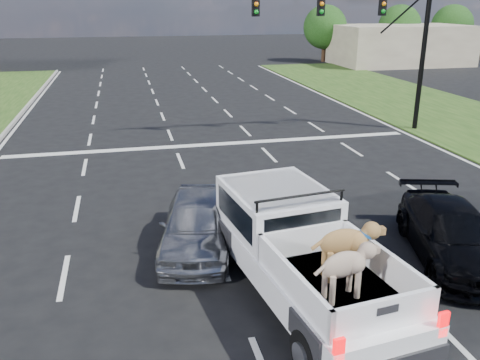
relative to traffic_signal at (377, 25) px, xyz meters
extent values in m
plane|color=black|center=(-7.20, -10.50, -4.73)|extent=(160.00, 160.00, 0.00)
cube|color=silver|center=(-12.45, -4.50, -4.72)|extent=(0.12, 60.00, 0.01)
cube|color=silver|center=(-8.95, -4.50, -4.72)|extent=(0.12, 60.00, 0.01)
cube|color=silver|center=(-5.45, -4.50, -4.72)|extent=(0.12, 60.00, 0.01)
cube|color=silver|center=(-1.95, -4.50, -4.72)|extent=(0.12, 60.00, 0.01)
cube|color=silver|center=(1.60, -4.50, -4.72)|extent=(0.15, 60.00, 0.01)
cube|color=silver|center=(-7.20, -0.50, -4.72)|extent=(17.00, 0.45, 0.01)
cylinder|color=black|center=(2.40, 0.00, -1.23)|extent=(0.22, 0.22, 7.00)
cube|color=black|center=(0.20, 0.00, 0.87)|extent=(0.30, 0.18, 0.95)
cube|color=black|center=(-2.60, 0.00, 0.87)|extent=(0.30, 0.18, 0.95)
cube|color=black|center=(-5.40, 0.00, 0.87)|extent=(0.30, 0.18, 0.95)
cube|color=#C1B693|center=(14.80, 23.50, -2.93)|extent=(12.00, 7.00, 3.60)
cylinder|color=#332114|center=(8.80, 27.50, -3.65)|extent=(0.44, 0.44, 2.16)
sphere|color=#18390F|center=(8.80, 27.50, -1.43)|extent=(4.20, 4.20, 4.20)
cylinder|color=#332114|center=(16.80, 27.50, -3.65)|extent=(0.44, 0.44, 2.16)
sphere|color=#18390F|center=(16.80, 27.50, -1.43)|extent=(4.20, 4.20, 4.20)
cylinder|color=#332114|center=(22.80, 27.50, -3.65)|extent=(0.44, 0.44, 2.16)
sphere|color=#18390F|center=(22.80, 27.50, -1.43)|extent=(4.20, 4.20, 4.20)
cylinder|color=black|center=(-8.28, -14.64, -4.31)|extent=(0.41, 0.85, 0.82)
cylinder|color=black|center=(-6.41, -14.39, -4.31)|extent=(0.41, 0.85, 0.82)
cylinder|color=black|center=(-8.79, -10.66, -4.31)|extent=(0.41, 0.85, 0.82)
cylinder|color=black|center=(-6.92, -10.42, -4.31)|extent=(0.41, 0.85, 0.82)
cube|color=white|center=(-7.61, -12.48, -4.01)|extent=(2.78, 5.95, 0.56)
cube|color=white|center=(-7.78, -11.13, -3.26)|extent=(2.30, 2.73, 0.93)
cube|color=black|center=(-7.62, -12.35, -3.23)|extent=(1.67, 0.25, 0.67)
cylinder|color=black|center=(-7.64, -12.21, -2.58)|extent=(1.94, 0.30, 0.05)
cube|color=black|center=(-7.44, -13.74, -3.76)|extent=(2.27, 2.99, 0.06)
cube|color=white|center=(-8.36, -13.85, -3.45)|extent=(0.44, 2.75, 0.56)
cube|color=white|center=(-6.53, -13.62, -3.45)|extent=(0.44, 2.75, 0.56)
cube|color=white|center=(-7.27, -15.06, -3.45)|extent=(1.92, 0.33, 0.56)
cube|color=#EA050A|center=(-8.15, -15.41, -3.70)|extent=(0.18, 0.09, 0.43)
cube|color=#EA050A|center=(-6.33, -15.17, -3.70)|extent=(0.18, 0.09, 0.43)
imported|color=#A3A5AA|center=(-9.40, -9.82, -4.04)|extent=(2.42, 4.27, 1.37)
imported|color=black|center=(-3.68, -11.64, -4.09)|extent=(2.87, 4.67, 1.26)
camera|label=1|loc=(-10.87, -20.92, 1.01)|focal=38.00mm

